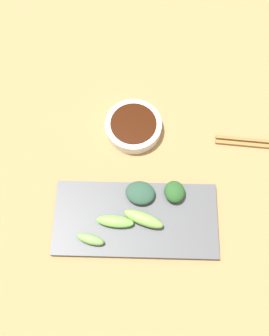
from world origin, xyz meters
name	(u,v)px	position (x,y,z in m)	size (l,w,h in m)	color
tabletop	(140,189)	(0.00, 0.00, 0.01)	(2.10, 2.10, 0.02)	#987447
sauce_bowl	(133,126)	(-0.16, -0.02, 0.04)	(0.15, 0.15, 0.03)	silver
serving_plate	(136,219)	(0.08, -0.01, 0.03)	(0.18, 0.39, 0.01)	#4B4B4F
broccoli_leafy_0	(141,193)	(0.02, 0.00, 0.04)	(0.06, 0.07, 0.02)	#264634
broccoli_stalk_1	(90,239)	(0.14, -0.11, 0.04)	(0.02, 0.07, 0.02)	#6EA14E
broccoli_leafy_2	(175,192)	(0.02, 0.08, 0.05)	(0.06, 0.05, 0.03)	#234E21
broccoli_stalk_3	(115,221)	(0.09, -0.06, 0.04)	(0.03, 0.09, 0.02)	#6EB747
broccoli_stalk_4	(143,219)	(0.09, 0.01, 0.05)	(0.03, 0.10, 0.03)	#77AC4B
chopsticks	(260,144)	(-0.13, 0.31, 0.02)	(0.04, 0.23, 0.01)	olive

